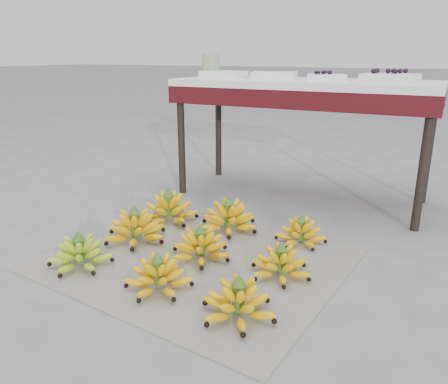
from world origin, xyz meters
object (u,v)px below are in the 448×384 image
at_px(bunch_mid_left, 135,228).
at_px(vendor_table, 304,94).
at_px(bunch_front_left, 80,254).
at_px(newspaper_mat, 196,259).
at_px(bunch_back_left, 169,210).
at_px(bunch_mid_center, 200,247).
at_px(tray_far_right, 390,77).
at_px(bunch_front_right, 239,303).
at_px(tray_far_left, 224,74).
at_px(glass_jar, 211,66).
at_px(bunch_back_center, 229,218).
at_px(tray_right, 327,77).
at_px(bunch_mid_right, 281,264).
at_px(bunch_back_right, 301,233).
at_px(tray_left, 274,75).
at_px(bunch_front_center, 159,277).

bearing_deg(bunch_mid_left, vendor_table, 67.07).
bearing_deg(bunch_front_left, newspaper_mat, 24.73).
distance_m(newspaper_mat, bunch_back_left, 0.50).
xyz_separation_m(bunch_mid_center, tray_far_right, (0.59, 1.07, 0.70)).
distance_m(newspaper_mat, vendor_table, 1.26).
bearing_deg(bunch_front_left, bunch_front_right, -13.77).
relative_size(tray_far_left, tray_far_right, 0.88).
distance_m(bunch_mid_center, glass_jar, 1.42).
height_order(bunch_back_center, tray_right, tray_right).
distance_m(bunch_mid_right, tray_far_left, 1.49).
height_order(bunch_mid_right, bunch_back_left, bunch_back_left).
height_order(bunch_back_right, glass_jar, glass_jar).
relative_size(bunch_mid_center, tray_right, 1.42).
bearing_deg(bunch_mid_right, tray_far_right, 85.42).
bearing_deg(tray_left, bunch_front_left, -103.36).
xyz_separation_m(bunch_mid_left, bunch_back_right, (0.73, 0.34, -0.01)).
xyz_separation_m(bunch_back_right, vendor_table, (-0.24, 0.70, 0.60)).
relative_size(bunch_front_center, tray_right, 1.28).
xyz_separation_m(bunch_mid_right, bunch_back_right, (-0.03, 0.36, -0.00)).
relative_size(bunch_back_center, vendor_table, 0.22).
distance_m(bunch_back_center, tray_left, 1.01).
bearing_deg(newspaper_mat, bunch_back_right, 45.74).
relative_size(bunch_front_left, bunch_mid_center, 0.87).
height_order(bunch_mid_center, bunch_mid_right, bunch_mid_center).
bearing_deg(glass_jar, bunch_front_right, -58.19).
xyz_separation_m(bunch_mid_center, bunch_back_center, (-0.04, 0.36, 0.01)).
bearing_deg(vendor_table, tray_far_left, -178.18).
distance_m(vendor_table, tray_right, 0.17).
bearing_deg(tray_far_right, bunch_front_left, -126.61).
relative_size(bunch_mid_left, bunch_mid_right, 1.13).
distance_m(bunch_back_left, tray_far_left, 1.00).
height_order(bunch_back_left, tray_left, tray_left).
relative_size(bunch_mid_left, bunch_back_left, 0.90).
height_order(bunch_mid_left, tray_far_left, tray_far_left).
height_order(bunch_mid_center, vendor_table, vendor_table).
distance_m(bunch_front_left, bunch_mid_center, 0.52).
relative_size(bunch_mid_right, bunch_back_right, 1.04).
relative_size(bunch_back_right, tray_right, 1.06).
relative_size(bunch_back_left, bunch_back_right, 1.31).
height_order(bunch_back_right, vendor_table, vendor_table).
height_order(bunch_mid_right, glass_jar, glass_jar).
distance_m(bunch_back_center, vendor_table, 0.93).
height_order(bunch_back_right, tray_left, tray_left).
height_order(tray_right, glass_jar, glass_jar).
xyz_separation_m(bunch_mid_left, tray_far_right, (0.98, 1.04, 0.69)).
relative_size(vendor_table, tray_left, 5.13).
height_order(newspaper_mat, bunch_back_center, bunch_back_center).
distance_m(bunch_mid_left, bunch_mid_right, 0.76).
relative_size(bunch_front_left, bunch_front_center, 0.96).
distance_m(bunch_back_right, glass_jar, 1.37).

